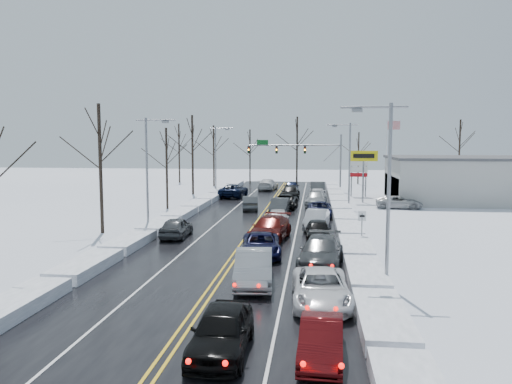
# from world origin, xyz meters

# --- Properties ---
(ground) EXTENTS (160.00, 160.00, 0.00)m
(ground) POSITION_xyz_m (0.00, 0.00, 0.00)
(ground) COLOR silver
(ground) RESTS_ON ground
(road_surface) EXTENTS (14.00, 84.00, 0.01)m
(road_surface) POSITION_xyz_m (0.00, 2.00, 0.01)
(road_surface) COLOR black
(road_surface) RESTS_ON ground
(snow_bank_left) EXTENTS (1.93, 72.00, 0.63)m
(snow_bank_left) POSITION_xyz_m (-7.60, 2.00, 0.00)
(snow_bank_left) COLOR white
(snow_bank_left) RESTS_ON ground
(snow_bank_right) EXTENTS (1.93, 72.00, 0.63)m
(snow_bank_right) POSITION_xyz_m (7.60, 2.00, 0.00)
(snow_bank_right) COLOR white
(snow_bank_right) RESTS_ON ground
(traffic_signal_mast) EXTENTS (13.28, 0.39, 8.00)m
(traffic_signal_mast) POSITION_xyz_m (3.45, 27.99, 5.48)
(traffic_signal_mast) COLOR slate
(traffic_signal_mast) RESTS_ON ground
(tires_plus_sign) EXTENTS (3.20, 0.34, 6.00)m
(tires_plus_sign) POSITION_xyz_m (10.50, 15.99, 4.99)
(tires_plus_sign) COLOR slate
(tires_plus_sign) RESTS_ON ground
(used_vehicles_sign) EXTENTS (2.20, 0.22, 4.65)m
(used_vehicles_sign) POSITION_xyz_m (10.50, 22.00, 3.32)
(used_vehicles_sign) COLOR slate
(used_vehicles_sign) RESTS_ON ground
(speed_limit_sign) EXTENTS (0.55, 0.09, 2.35)m
(speed_limit_sign) POSITION_xyz_m (8.20, -8.00, 1.63)
(speed_limit_sign) COLOR slate
(speed_limit_sign) RESTS_ON ground
(flagpole) EXTENTS (1.87, 1.20, 10.00)m
(flagpole) POSITION_xyz_m (15.17, 30.00, 5.93)
(flagpole) COLOR silver
(flagpole) RESTS_ON ground
(dealership_building) EXTENTS (20.40, 12.40, 5.30)m
(dealership_building) POSITION_xyz_m (23.98, 18.00, 2.66)
(dealership_building) COLOR #A0A19C
(dealership_building) RESTS_ON ground
(streetlight_se) EXTENTS (3.20, 0.25, 9.00)m
(streetlight_se) POSITION_xyz_m (8.30, -18.00, 5.31)
(streetlight_se) COLOR slate
(streetlight_se) RESTS_ON ground
(streetlight_ne) EXTENTS (3.20, 0.25, 9.00)m
(streetlight_ne) POSITION_xyz_m (8.30, 10.00, 5.31)
(streetlight_ne) COLOR slate
(streetlight_ne) RESTS_ON ground
(streetlight_sw) EXTENTS (3.20, 0.25, 9.00)m
(streetlight_sw) POSITION_xyz_m (-8.30, -4.00, 5.31)
(streetlight_sw) COLOR slate
(streetlight_sw) RESTS_ON ground
(streetlight_nw) EXTENTS (3.20, 0.25, 9.00)m
(streetlight_nw) POSITION_xyz_m (-8.30, 24.00, 5.31)
(streetlight_nw) COLOR slate
(streetlight_nw) RESTS_ON ground
(tree_left_b) EXTENTS (4.00, 4.00, 10.00)m
(tree_left_b) POSITION_xyz_m (-11.50, -6.00, 6.99)
(tree_left_b) COLOR #2D231C
(tree_left_b) RESTS_ON ground
(tree_left_c) EXTENTS (3.40, 3.40, 8.50)m
(tree_left_c) POSITION_xyz_m (-10.50, 8.00, 5.94)
(tree_left_c) COLOR #2D231C
(tree_left_c) RESTS_ON ground
(tree_left_d) EXTENTS (4.20, 4.20, 10.50)m
(tree_left_d) POSITION_xyz_m (-11.20, 22.00, 7.33)
(tree_left_d) COLOR #2D231C
(tree_left_d) RESTS_ON ground
(tree_left_e) EXTENTS (3.80, 3.80, 9.50)m
(tree_left_e) POSITION_xyz_m (-10.80, 34.00, 6.64)
(tree_left_e) COLOR #2D231C
(tree_left_e) RESTS_ON ground
(tree_far_a) EXTENTS (4.00, 4.00, 10.00)m
(tree_far_a) POSITION_xyz_m (-18.00, 40.00, 6.99)
(tree_far_a) COLOR #2D231C
(tree_far_a) RESTS_ON ground
(tree_far_b) EXTENTS (3.60, 3.60, 9.00)m
(tree_far_b) POSITION_xyz_m (-6.00, 41.00, 6.29)
(tree_far_b) COLOR #2D231C
(tree_far_b) RESTS_ON ground
(tree_far_c) EXTENTS (4.40, 4.40, 11.00)m
(tree_far_c) POSITION_xyz_m (2.00, 39.00, 7.68)
(tree_far_c) COLOR #2D231C
(tree_far_c) RESTS_ON ground
(tree_far_d) EXTENTS (3.40, 3.40, 8.50)m
(tree_far_d) POSITION_xyz_m (12.00, 40.50, 5.94)
(tree_far_d) COLOR #2D231C
(tree_far_d) RESTS_ON ground
(tree_far_e) EXTENTS (4.20, 4.20, 10.50)m
(tree_far_e) POSITION_xyz_m (28.00, 41.00, 7.33)
(tree_far_e) COLOR #2D231C
(tree_far_e) RESTS_ON ground
(queued_car_0) EXTENTS (1.92, 4.70, 1.60)m
(queued_car_0) POSITION_xyz_m (1.83, -26.64, 0.00)
(queued_car_0) COLOR black
(queued_car_0) RESTS_ON ground
(queued_car_1) EXTENTS (2.30, 5.36, 1.72)m
(queued_car_1) POSITION_xyz_m (1.93, -18.47, 0.00)
(queued_car_1) COLOR #919499
(queued_car_1) RESTS_ON ground
(queued_car_2) EXTENTS (2.95, 5.37, 1.42)m
(queued_car_2) POSITION_xyz_m (1.64, -12.24, 0.00)
(queued_car_2) COLOR black
(queued_car_2) RESTS_ON ground
(queued_car_3) EXTENTS (3.16, 6.12, 1.70)m
(queued_car_3) POSITION_xyz_m (1.74, -7.17, 0.00)
(queued_car_3) COLOR #490D09
(queued_car_3) RESTS_ON ground
(queued_car_4) EXTENTS (2.15, 4.59, 1.52)m
(queued_car_4) POSITION_xyz_m (1.92, -1.91, 0.00)
(queued_car_4) COLOR silver
(queued_car_4) RESTS_ON ground
(queued_car_5) EXTENTS (1.80, 4.81, 1.57)m
(queued_car_5) POSITION_xyz_m (1.55, 5.35, 0.00)
(queued_car_5) COLOR #383B3D
(queued_car_5) RESTS_ON ground
(queued_car_6) EXTENTS (2.72, 5.36, 1.45)m
(queued_car_6) POSITION_xyz_m (1.78, 9.72, 0.00)
(queued_car_6) COLOR black
(queued_car_6) RESTS_ON ground
(queued_car_7) EXTENTS (2.37, 5.44, 1.56)m
(queued_car_7) POSITION_xyz_m (1.93, 18.37, 0.00)
(queued_car_7) COLOR black
(queued_car_7) RESTS_ON ground
(queued_car_8) EXTENTS (2.20, 4.99, 1.67)m
(queued_car_8) POSITION_xyz_m (1.78, 24.90, 0.00)
(queued_car_8) COLOR black
(queued_car_8) RESTS_ON ground
(queued_car_9) EXTENTS (1.57, 4.07, 1.32)m
(queued_car_9) POSITION_xyz_m (5.19, -26.72, 0.00)
(queued_car_9) COLOR #4E0A0C
(queued_car_9) RESTS_ON ground
(queued_car_10) EXTENTS (2.75, 5.49, 1.49)m
(queued_car_10) POSITION_xyz_m (5.23, -21.14, 0.00)
(queued_car_10) COLOR white
(queued_car_10) RESTS_ON ground
(queued_car_11) EXTENTS (2.91, 5.95, 1.67)m
(queued_car_11) POSITION_xyz_m (5.31, -14.34, 0.00)
(queued_car_11) COLOR #3B3E40
(queued_car_11) RESTS_ON ground
(queued_car_12) EXTENTS (1.92, 4.48, 1.51)m
(queued_car_12) POSITION_xyz_m (5.21, -6.98, 0.00)
(queued_car_12) COLOR black
(queued_car_12) RESTS_ON ground
(queued_car_13) EXTENTS (2.26, 4.97, 1.58)m
(queued_car_13) POSITION_xyz_m (5.10, -2.32, 0.00)
(queued_car_13) COLOR #AFB2B8
(queued_car_13) RESTS_ON ground
(queued_car_14) EXTENTS (2.42, 5.12, 1.41)m
(queued_car_14) POSITION_xyz_m (5.38, 4.37, 0.00)
(queued_car_14) COLOR black
(queued_car_14) RESTS_ON ground
(queued_car_15) EXTENTS (2.61, 5.59, 1.58)m
(queued_car_15) POSITION_xyz_m (5.10, 12.09, 0.00)
(queued_car_15) COLOR gray
(queued_car_15) RESTS_ON ground
(queued_car_16) EXTENTS (2.03, 4.78, 1.61)m
(queued_car_16) POSITION_xyz_m (5.25, 16.22, 0.00)
(queued_car_16) COLOR silver
(queued_car_16) RESTS_ON ground
(queued_car_17) EXTENTS (2.01, 5.26, 1.71)m
(queued_car_17) POSITION_xyz_m (5.29, 23.39, 0.00)
(queued_car_17) COLOR #3A3D3F
(queued_car_17) RESTS_ON ground
(oncoming_car_0) EXTENTS (2.11, 4.57, 1.45)m
(oncoming_car_0) POSITION_xyz_m (-1.72, 8.26, 0.00)
(oncoming_car_0) COLOR #414446
(oncoming_car_0) RESTS_ON ground
(oncoming_car_1) EXTENTS (3.28, 6.27, 1.69)m
(oncoming_car_1) POSITION_xyz_m (-5.29, 19.39, 0.00)
(oncoming_car_1) COLOR black
(oncoming_car_1) RESTS_ON ground
(oncoming_car_2) EXTENTS (2.85, 5.79, 1.62)m
(oncoming_car_2) POSITION_xyz_m (-1.82, 29.14, 0.00)
(oncoming_car_2) COLOR silver
(oncoming_car_2) RESTS_ON ground
(oncoming_car_3) EXTENTS (1.88, 4.49, 1.52)m
(oncoming_car_3) POSITION_xyz_m (-5.29, -7.00, 0.00)
(oncoming_car_3) COLOR #444649
(oncoming_car_3) RESTS_ON ground
(parked_car_0) EXTENTS (4.95, 2.53, 1.34)m
(parked_car_0) POSITION_xyz_m (13.83, 11.09, 0.00)
(parked_car_0) COLOR #B8B8BA
(parked_car_0) RESTS_ON ground
(parked_car_1) EXTENTS (2.54, 5.35, 1.51)m
(parked_car_1) POSITION_xyz_m (17.02, 15.25, 0.00)
(parked_car_1) COLOR #46494B
(parked_car_1) RESTS_ON ground
(parked_car_2) EXTENTS (1.68, 4.08, 1.38)m
(parked_car_2) POSITION_xyz_m (14.92, 20.78, 0.00)
(parked_car_2) COLOR black
(parked_car_2) RESTS_ON ground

